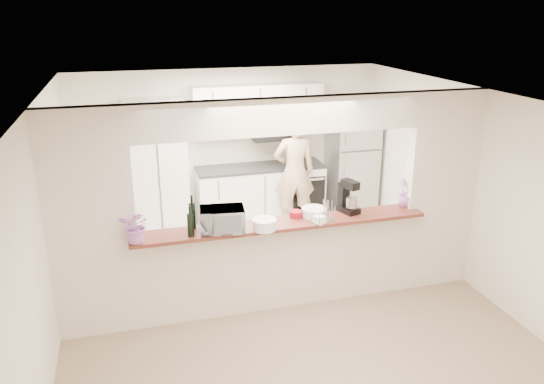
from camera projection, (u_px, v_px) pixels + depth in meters
name	position (u px, v px, depth m)	size (l,w,h in m)	color
floor	(281.00, 304.00, 6.42)	(6.00, 6.00, 0.00)	tan
tile_overlay	(251.00, 250.00, 7.82)	(5.00, 2.90, 0.01)	silver
partition	(281.00, 188.00, 5.93)	(5.00, 0.15, 2.50)	silver
bar_counter	(281.00, 262.00, 6.22)	(3.40, 0.38, 1.09)	silver
kitchen_cabinets	(222.00, 167.00, 8.52)	(3.15, 0.62, 2.25)	white
refrigerator	(351.00, 165.00, 9.07)	(0.75, 0.70, 1.70)	#AAAAAF
flower_left	(137.00, 226.00, 5.45)	(0.33, 0.28, 0.36)	#CF6DB3
wine_bottle_a	(190.00, 225.00, 5.61)	(0.07, 0.07, 0.34)	black
wine_bottle_b	(192.00, 215.00, 5.82)	(0.08, 0.08, 0.38)	black
toaster_oven	(222.00, 220.00, 5.74)	(0.48, 0.32, 0.26)	silver
serving_bowls	(220.00, 216.00, 5.88)	(0.32, 0.32, 0.24)	white
plate_stack_a	(264.00, 224.00, 5.80)	(0.27, 0.27, 0.12)	white
plate_stack_b	(314.00, 212.00, 6.17)	(0.29, 0.29, 0.10)	white
red_bowl	(296.00, 214.00, 6.17)	(0.15, 0.15, 0.07)	maroon
tan_bowl	(312.00, 212.00, 6.22)	(0.13, 0.13, 0.06)	#CBB98F
utensil_caddy	(323.00, 213.00, 6.00)	(0.31, 0.25, 0.25)	silver
stand_mixer	(348.00, 198.00, 6.27)	(0.24, 0.30, 0.40)	black
flower_right	(406.00, 193.00, 6.45)	(0.19, 0.19, 0.35)	#C674D8
person	(294.00, 172.00, 8.44)	(0.67, 0.44, 1.83)	#CFAC87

